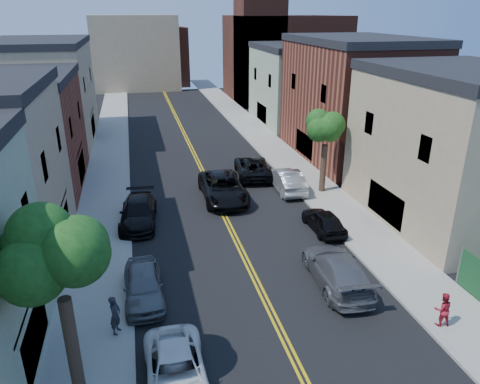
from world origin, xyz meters
TOP-DOWN VIEW (x-y plane):
  - sidewalk_left at (-7.90, 40.00)m, footprint 3.20×100.00m
  - sidewalk_right at (7.90, 40.00)m, footprint 3.20×100.00m
  - curb_left at (-6.15, 40.00)m, footprint 0.30×100.00m
  - curb_right at (6.15, 40.00)m, footprint 0.30×100.00m
  - bldg_left_brick at (-14.00, 36.00)m, footprint 9.00×12.00m
  - bldg_left_tan_far at (-14.00, 50.00)m, footprint 9.00×16.00m
  - bldg_right_tan at (14.00, 24.00)m, footprint 9.00×12.00m
  - bldg_right_brick at (14.00, 38.00)m, footprint 9.00×14.00m
  - bldg_right_palegrn at (14.00, 52.00)m, footprint 9.00×12.00m
  - church at (16.33, 67.07)m, footprint 16.20×14.20m
  - backdrop_left at (-4.00, 82.00)m, footprint 14.00×8.00m
  - backdrop_center at (0.00, 86.00)m, footprint 10.00×8.00m
  - tree_left_mid at (-7.88, 14.01)m, footprint 5.20×5.20m
  - tree_right_far at (7.92, 30.01)m, footprint 4.40×4.40m
  - white_pickup at (-4.57, 13.75)m, footprint 2.18×4.71m
  - grey_car_left at (-5.50, 19.41)m, footprint 1.84×4.47m
  - black_car_left at (-5.50, 27.76)m, footprint 2.67×5.53m
  - grey_car_right at (3.80, 18.50)m, footprint 2.68×5.76m
  - black_car_right at (5.50, 24.06)m, footprint 1.69×4.03m
  - silver_car_right at (5.50, 31.02)m, footprint 1.91×5.08m
  - dark_car_right_far at (3.80, 34.61)m, footprint 3.29×5.96m
  - black_suv_lane at (0.50, 30.40)m, footprint 3.01×6.38m
  - pedestrian_left at (-6.70, 17.07)m, footprint 0.62×0.74m
  - pedestrian_right at (6.70, 14.40)m, footprint 0.85×0.72m

SIDE VIEW (x-z plane):
  - sidewalk_left at x=-7.90m, z-range 0.00..0.15m
  - sidewalk_right at x=7.90m, z-range 0.00..0.15m
  - curb_left at x=-6.15m, z-range 0.00..0.15m
  - curb_right at x=6.15m, z-range 0.00..0.15m
  - white_pickup at x=-4.57m, z-range 0.00..1.31m
  - black_car_right at x=5.50m, z-range 0.00..1.36m
  - grey_car_left at x=-5.50m, z-range 0.00..1.52m
  - black_car_left at x=-5.50m, z-range 0.00..1.55m
  - dark_car_right_far at x=3.80m, z-range 0.00..1.58m
  - grey_car_right at x=3.80m, z-range 0.00..1.63m
  - silver_car_right at x=5.50m, z-range 0.00..1.65m
  - black_suv_lane at x=0.50m, z-range 0.00..1.76m
  - pedestrian_right at x=6.70m, z-range 0.15..1.69m
  - pedestrian_left at x=-6.70m, z-range 0.15..1.88m
  - bldg_left_brick at x=-14.00m, z-range 0.00..8.00m
  - bldg_right_palegrn at x=14.00m, z-range 0.00..8.50m
  - bldg_right_tan at x=14.00m, z-range 0.00..9.00m
  - bldg_left_tan_far at x=-14.00m, z-range 0.00..9.50m
  - bldg_right_brick at x=14.00m, z-range 0.00..10.00m
  - backdrop_center at x=0.00m, z-range 0.00..10.00m
  - tree_right_far at x=7.92m, z-range 1.74..9.77m
  - backdrop_left at x=-4.00m, z-range 0.00..12.00m
  - tree_left_mid at x=-7.88m, z-range 1.94..11.23m
  - church at x=16.33m, z-range -4.06..18.54m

